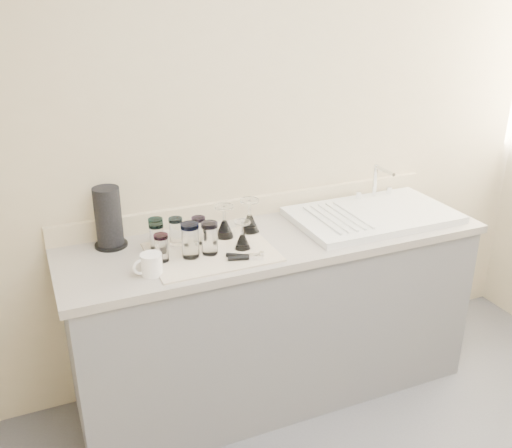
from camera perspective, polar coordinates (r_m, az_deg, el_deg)
name	(u,v)px	position (r m, az deg, el deg)	size (l,w,h in m)	color
room_envelope	(475,179)	(1.58, 21.09, 4.25)	(3.54, 3.50, 2.52)	#4F4F54
counter_unit	(274,315)	(2.95, 1.85, -9.12)	(2.06, 0.62, 0.90)	slate
sink_unit	(373,215)	(3.00, 11.57, 0.93)	(0.82, 0.50, 0.22)	white
dish_towel	(211,252)	(2.57, -4.49, -2.81)	(0.55, 0.42, 0.01)	silver
tumbler_teal	(157,237)	(2.58, -9.89, -1.26)	(0.07, 0.07, 0.13)	white
tumbler_cyan	(176,231)	(2.64, -8.01, -0.69)	(0.06, 0.06, 0.13)	white
tumbler_purple	(199,230)	(2.63, -5.74, -0.59)	(0.06, 0.06, 0.13)	white
tumbler_magenta	(162,248)	(2.49, -9.42, -2.34)	(0.06, 0.06, 0.12)	white
tumbler_blue	(190,240)	(2.50, -6.59, -1.61)	(0.08, 0.08, 0.16)	white
tumbler_lavender	(210,238)	(2.52, -4.65, -1.41)	(0.07, 0.07, 0.15)	white
tumbler_extra	(156,232)	(2.63, -9.95, -0.81)	(0.07, 0.07, 0.13)	white
goblet_back_left	(225,226)	(2.69, -3.17, -0.24)	(0.09, 0.09, 0.16)	white
goblet_back_right	(250,221)	(2.75, -0.64, 0.33)	(0.09, 0.09, 0.16)	white
goblet_front_left	(242,239)	(2.57, -1.36, -1.54)	(0.07, 0.07, 0.13)	white
can_opener	(245,257)	(2.49, -1.08, -3.29)	(0.16, 0.11, 0.02)	silver
white_mug	(151,265)	(2.40, -10.48, -4.00)	(0.13, 0.10, 0.09)	white
paper_towel_roll	(108,218)	(2.66, -14.54, 0.57)	(0.15, 0.15, 0.28)	black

